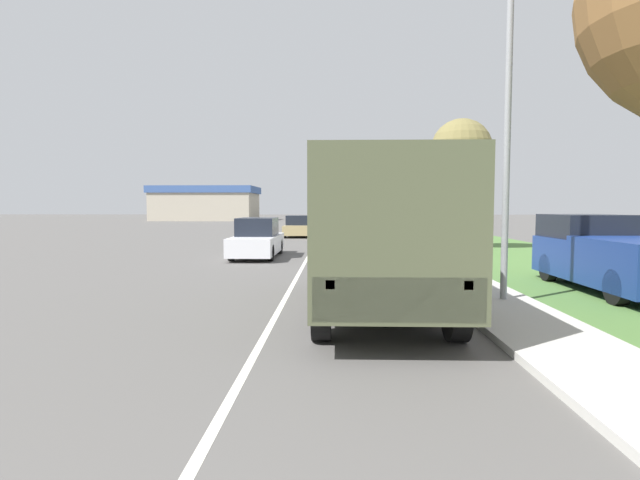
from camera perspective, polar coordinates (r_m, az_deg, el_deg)
The scene contains 11 objects.
ground_plane at distance 39.60m, azimuth 0.13°, elevation 0.82°, with size 180.00×180.00×0.00m, color #565451.
lane_centre_stripe at distance 39.60m, azimuth 0.13°, elevation 0.82°, with size 0.12×120.00×0.00m.
sidewalk_right at distance 39.73m, azimuth 6.64°, elevation 0.89°, with size 1.80×120.00×0.12m.
grass_strip_right at distance 40.34m, azimuth 12.88°, elevation 0.79°, with size 7.00×120.00×0.02m.
military_truck at distance 9.87m, azimuth 6.61°, elevation 1.12°, with size 2.40×7.04×2.95m.
car_nearest_ahead at distance 20.86m, azimuth -7.18°, elevation 0.06°, with size 1.72×4.85×1.63m.
car_second_ahead at distance 34.61m, azimuth -2.47°, elevation 1.49°, with size 1.85×4.23×1.48m.
pickup_truck at distance 14.30m, azimuth 30.11°, elevation -1.45°, with size 1.90×5.16×1.86m.
lamp_post at distance 11.60m, azimuth 19.89°, elevation 18.01°, with size 1.69×0.24×8.33m.
tree_mid_right at distance 25.35m, azimuth 15.84°, elevation 9.85°, with size 2.91×2.91×6.29m.
building_distant at distance 77.45m, azimuth -12.86°, elevation 4.11°, with size 15.20×10.04×5.08m.
Camera 1 is at (1.15, 0.47, 2.10)m, focal length 28.00 mm.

